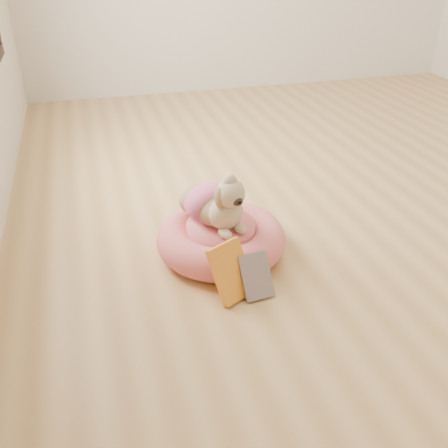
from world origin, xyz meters
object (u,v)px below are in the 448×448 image
object	(u,v)px
pet_bed	(221,239)
dog	(216,195)
book_yellow	(231,272)
book_white	(256,276)

from	to	relation	value
pet_bed	dog	size ratio (longest dim) A/B	1.53
pet_bed	dog	world-z (taller)	dog
dog	book_yellow	bearing A→B (deg)	-112.73
book_yellow	dog	bearing A→B (deg)	57.99
pet_bed	book_white	size ratio (longest dim) A/B	3.12
dog	book_white	bearing A→B (deg)	-96.07
pet_bed	dog	distance (m)	0.22
pet_bed	book_yellow	size ratio (longest dim) A/B	2.47
pet_bed	book_white	distance (m)	0.33
book_yellow	book_white	xyz separation A→B (m)	(0.10, -0.02, -0.03)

